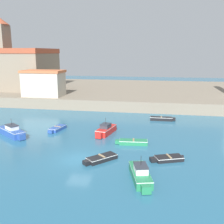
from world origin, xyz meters
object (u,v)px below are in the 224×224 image
Objects in this scene: church at (26,66)px; harbor_shed_near_wharf at (44,83)px; dinghy_black_5 at (101,158)px; dinghy_black_7 at (168,158)px; dinghy_green_6 at (132,142)px; dinghy_blue_2 at (57,128)px; motorboat_green_3 at (140,174)px; motorboat_blue_4 at (12,131)px; dinghy_black_0 at (162,119)px; motorboat_red_1 at (106,130)px.

harbor_shed_near_wharf is at bearing -47.82° from church.
dinghy_black_5 reaches higher than dinghy_black_7.
dinghy_green_6 is 44.29m from church.
dinghy_black_7 is 36.28m from harbor_shed_near_wharf.
motorboat_green_3 reaches higher than dinghy_blue_2.
motorboat_green_3 is 5.49m from dinghy_black_7.
motorboat_blue_4 is at bearing -66.01° from church.
dinghy_black_0 is at bearing -28.42° from church.
motorboat_blue_4 reaches higher than dinghy_black_0.
dinghy_blue_2 reaches higher than dinghy_black_5.
motorboat_blue_4 is 0.31× the size of church.
motorboat_red_1 is 13.02m from motorboat_blue_4.
motorboat_red_1 is 5.54m from dinghy_green_6.
dinghy_green_6 is at bearing 64.24° from dinghy_black_5.
motorboat_blue_4 reaches higher than dinghy_green_6.
motorboat_blue_4 is at bearing 152.11° from motorboat_green_3.
dinghy_blue_2 is (-7.46, 0.44, -0.28)m from motorboat_red_1.
motorboat_blue_4 is 21.62m from dinghy_black_7.
motorboat_red_1 is 14.17m from motorboat_green_3.
motorboat_red_1 is at bearing -3.40° from dinghy_blue_2.
motorboat_green_3 is (-2.01, -21.98, 0.22)m from dinghy_black_0.
dinghy_black_7 is (8.41, -8.05, -0.32)m from motorboat_red_1.
dinghy_black_0 is 23.87m from motorboat_blue_4.
church reaches higher than harbor_shed_near_wharf.
motorboat_red_1 is at bearing -46.36° from church.
motorboat_blue_4 reaches higher than motorboat_green_3.
dinghy_black_0 is at bearing -18.40° from harbor_shed_near_wharf.
dinghy_black_5 is (14.04, -6.28, -0.32)m from motorboat_blue_4.
church is (-13.65, 30.68, 7.41)m from motorboat_blue_4.
motorboat_green_3 is 0.95× the size of motorboat_blue_4.
motorboat_blue_4 is 0.65× the size of harbor_shed_near_wharf.
harbor_shed_near_wharf is at bearing 127.12° from motorboat_green_3.
dinghy_green_6 is 0.23× the size of church.
motorboat_red_1 is 0.59× the size of harbor_shed_near_wharf.
motorboat_blue_4 is at bearing -149.28° from dinghy_black_0.
dinghy_black_5 is 6.40m from dinghy_green_6.
church reaches higher than dinghy_black_5.
dinghy_black_5 is at bearing -24.10° from motorboat_blue_4.
motorboat_red_1 reaches higher than dinghy_blue_2.
dinghy_blue_2 is 0.72× the size of motorboat_green_3.
dinghy_black_5 is at bearing -115.76° from dinghy_green_6.
dinghy_blue_2 is 12.33m from dinghy_green_6.
dinghy_green_6 is 6.12m from dinghy_black_7.
dinghy_black_0 is at bearing 91.78° from dinghy_black_7.
motorboat_blue_4 reaches higher than motorboat_red_1.
motorboat_red_1 is at bearing 98.46° from dinghy_black_5.
dinghy_blue_2 is at bearing 176.60° from motorboat_red_1.
motorboat_red_1 is 0.96× the size of motorboat_green_3.
dinghy_black_5 is at bearing -55.41° from harbor_shed_near_wharf.
motorboat_red_1 reaches higher than dinghy_green_6.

